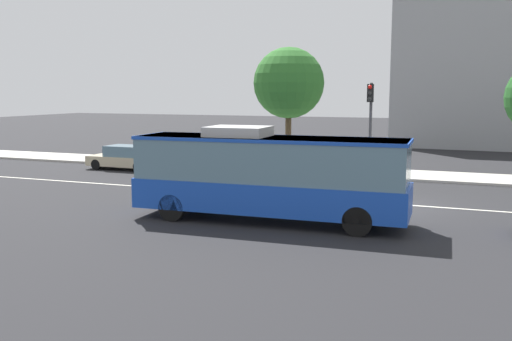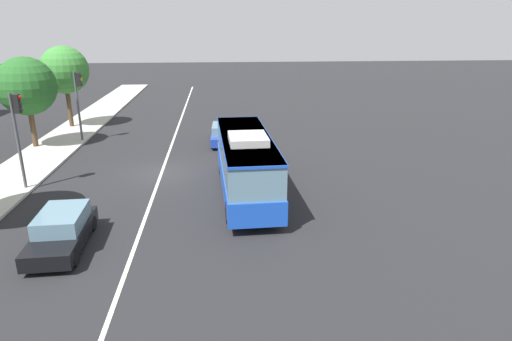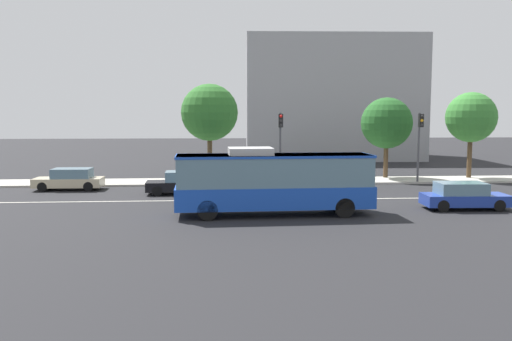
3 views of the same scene
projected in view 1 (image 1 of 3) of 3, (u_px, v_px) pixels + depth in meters
The scene contains 8 objects.
ground_plane at pixel (395, 204), 23.72m from camera, with size 160.00×160.00×0.00m, color black.
sidewalk_kerb at pixel (414, 176), 31.43m from camera, with size 80.00×3.66×0.14m, color #B2ADA3.
lane_centre_line at pixel (395, 204), 23.72m from camera, with size 76.00×0.16×0.01m, color silver.
transit_bus at pixel (269, 173), 20.41m from camera, with size 10.08×2.85×3.46m.
sedan_black at pixel (226, 169), 29.44m from camera, with size 4.57×1.98×1.46m.
sedan_beige at pixel (126, 158), 34.35m from camera, with size 4.51×1.84×1.46m.
traffic_light_mid_block at pixel (370, 113), 30.31m from camera, with size 0.32×0.62×5.20m.
street_tree_kerbside_left at pixel (289, 83), 33.27m from camera, with size 4.21×4.21×7.34m.
Camera 1 is at (2.86, -23.85, 4.73)m, focal length 39.41 mm.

